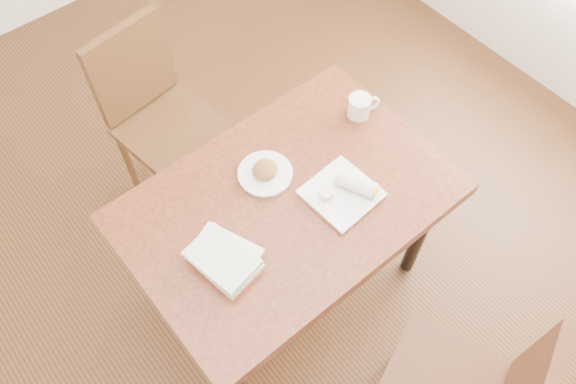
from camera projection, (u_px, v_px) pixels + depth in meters
ground at (288, 282)px, 2.70m from camera, size 4.00×5.00×0.01m
room_walls at (288, 3)px, 1.32m from camera, size 4.02×5.02×2.80m
table at (288, 211)px, 2.14m from camera, size 1.20×0.81×0.75m
chair_far at (156, 109)px, 2.57m from camera, size 0.47×0.47×0.95m
plate_scone at (265, 172)px, 2.11m from camera, size 0.21×0.21×0.07m
coffee_mug at (360, 106)px, 2.25m from camera, size 0.13×0.09×0.09m
plate_burrito at (346, 191)px, 2.06m from camera, size 0.26×0.26×0.08m
book_stack at (224, 258)px, 1.90m from camera, size 0.23×0.28×0.06m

